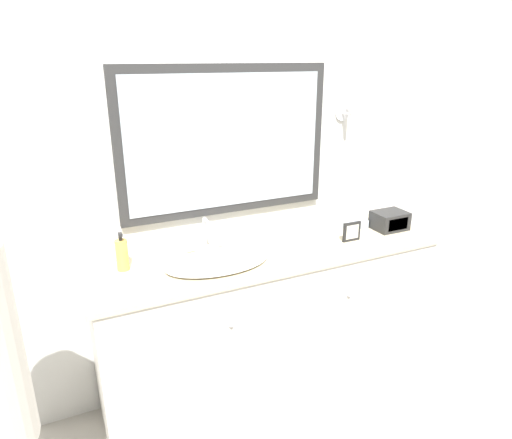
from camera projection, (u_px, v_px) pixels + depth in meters
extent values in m
plane|color=#9E998E|center=(292.00, 417.00, 2.55)|extent=(14.00, 14.00, 0.00)
cube|color=silver|center=(250.00, 173.00, 2.59)|extent=(8.00, 0.06, 2.55)
cube|color=#282828|center=(226.00, 141.00, 2.42)|extent=(1.17, 0.04, 0.79)
cube|color=#9EA8B2|center=(227.00, 142.00, 2.40)|extent=(1.08, 0.01, 0.70)
cylinder|color=silver|center=(342.00, 113.00, 2.68)|extent=(0.09, 0.01, 0.09)
cylinder|color=silver|center=(347.00, 114.00, 2.64)|extent=(0.02, 0.10, 0.02)
cylinder|color=white|center=(353.00, 102.00, 2.57)|extent=(0.02, 0.02, 0.14)
cube|color=beige|center=(271.00, 325.00, 2.63)|extent=(1.92, 0.48, 0.87)
cube|color=#C6B793|center=(272.00, 254.00, 2.48)|extent=(1.98, 0.51, 0.03)
sphere|color=silver|center=(231.00, 325.00, 2.20)|extent=(0.02, 0.02, 0.02)
sphere|color=silver|center=(350.00, 295.00, 2.47)|extent=(0.02, 0.02, 0.02)
ellipsoid|color=white|center=(217.00, 261.00, 2.32)|extent=(0.54, 0.33, 0.03)
cylinder|color=silver|center=(205.00, 249.00, 2.47)|extent=(0.06, 0.06, 0.03)
cylinder|color=silver|center=(205.00, 233.00, 2.44)|extent=(0.02, 0.02, 0.16)
cylinder|color=silver|center=(206.00, 221.00, 2.38)|extent=(0.02, 0.07, 0.02)
cylinder|color=white|center=(192.00, 248.00, 2.44)|extent=(0.06, 0.02, 0.02)
cylinder|color=white|center=(218.00, 244.00, 2.50)|extent=(0.06, 0.02, 0.02)
cylinder|color=gold|center=(122.00, 255.00, 2.24)|extent=(0.06, 0.06, 0.16)
cylinder|color=black|center=(120.00, 237.00, 2.21)|extent=(0.02, 0.02, 0.04)
cube|color=black|center=(120.00, 234.00, 2.19)|extent=(0.02, 0.03, 0.01)
cube|color=black|center=(389.00, 220.00, 2.78)|extent=(0.20, 0.16, 0.11)
cube|color=black|center=(398.00, 224.00, 2.72)|extent=(0.14, 0.01, 0.07)
cube|color=black|center=(352.00, 232.00, 2.60)|extent=(0.11, 0.01, 0.11)
cube|color=beige|center=(352.00, 232.00, 2.59)|extent=(0.08, 0.00, 0.08)
cube|color=#A8B7C6|center=(322.00, 248.00, 2.47)|extent=(0.19, 0.10, 0.04)
cube|color=#A8B7C6|center=(353.00, 223.00, 2.82)|extent=(0.15, 0.12, 0.05)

